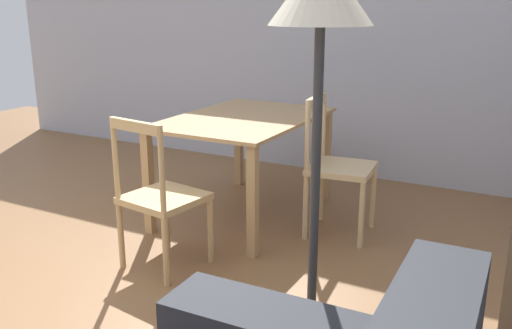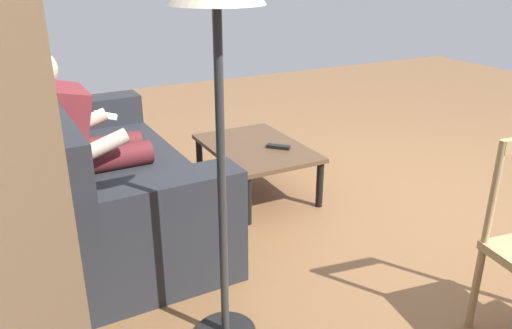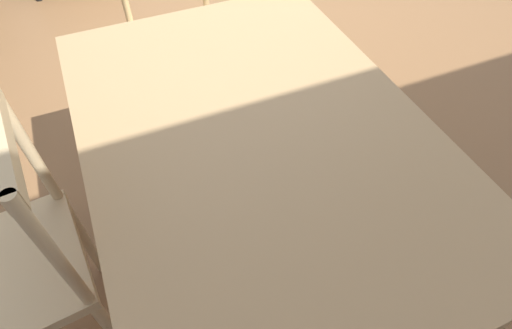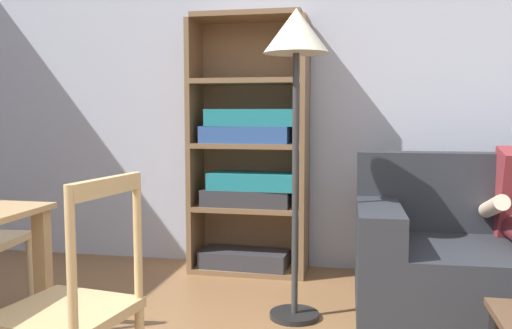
# 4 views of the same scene
# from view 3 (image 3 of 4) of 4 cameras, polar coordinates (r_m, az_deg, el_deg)

# --- Properties ---
(dining_table) EXTENTS (1.34, 0.92, 0.76)m
(dining_table) POSITION_cam_3_polar(r_m,az_deg,el_deg) (1.20, 0.00, 1.43)
(dining_table) COLOR tan
(dining_table) RESTS_ON ground_plane
(dining_chair_near_wall) EXTENTS (0.46, 0.46, 0.96)m
(dining_chair_near_wall) POSITION_cam_3_polar(r_m,az_deg,el_deg) (1.37, -30.21, -12.53)
(dining_chair_near_wall) COLOR #D1B27F
(dining_chair_near_wall) RESTS_ON ground_plane
(dining_chair_facing_couch) EXTENTS (0.48, 0.48, 0.93)m
(dining_chair_facing_couch) POSITION_cam_3_polar(r_m,az_deg,el_deg) (2.08, -11.25, 16.89)
(dining_chair_facing_couch) COLOR tan
(dining_chair_facing_couch) RESTS_ON ground_plane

